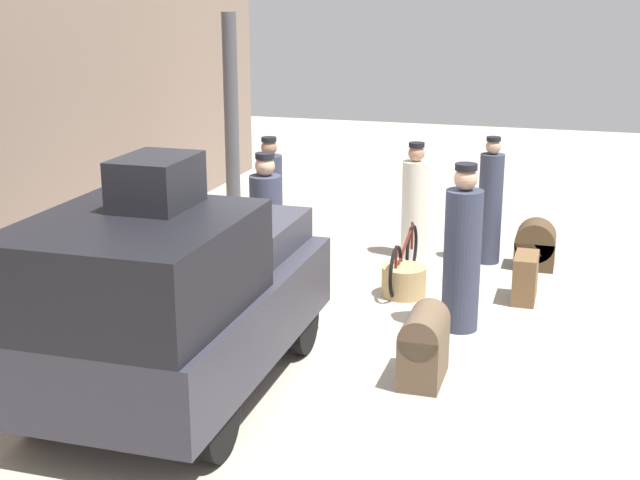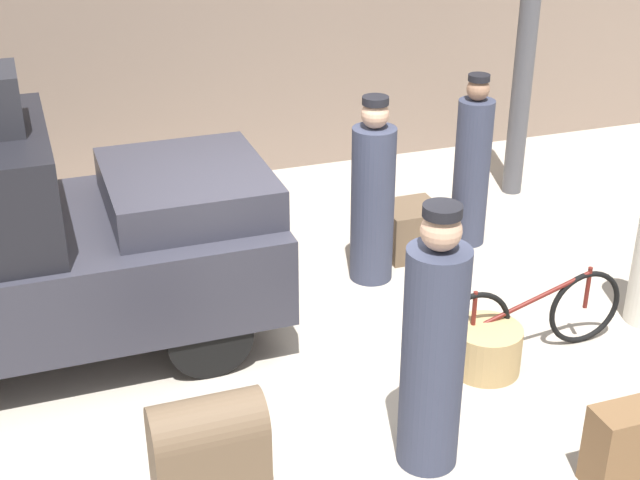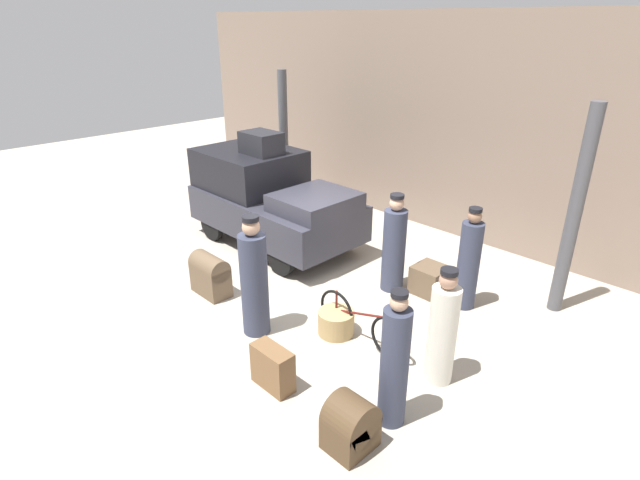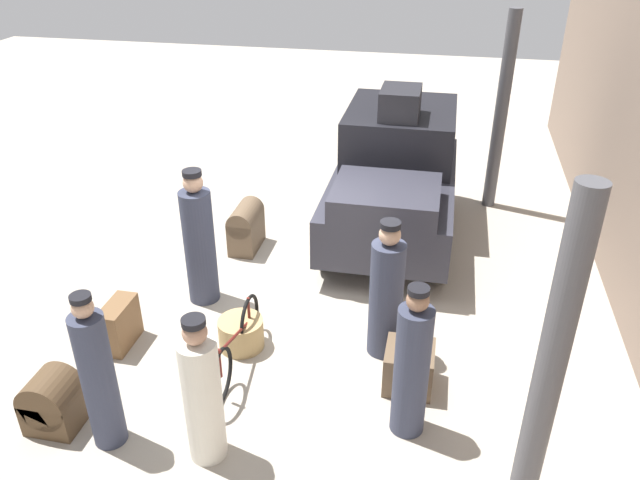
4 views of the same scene
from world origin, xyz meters
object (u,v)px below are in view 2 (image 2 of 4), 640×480
(bicycle, at_px, (530,317))
(porter_standing_middle, at_px, (433,351))
(suitcase_tan_flat, at_px, (632,445))
(suitcase_small_leather, at_px, (410,230))
(porter_carrying_trunk, at_px, (472,168))
(porter_lifting_near_truck, at_px, (373,199))
(trunk_barrel_dark, at_px, (209,447))
(wicker_basket, at_px, (486,349))
(truck, at_px, (12,240))

(bicycle, height_order, porter_standing_middle, porter_standing_middle)
(suitcase_tan_flat, bearing_deg, suitcase_small_leather, 89.53)
(bicycle, bearing_deg, suitcase_small_leather, 94.15)
(porter_carrying_trunk, distance_m, suitcase_tan_flat, 3.58)
(porter_standing_middle, bearing_deg, porter_lifting_near_truck, 76.11)
(porter_carrying_trunk, relative_size, trunk_barrel_dark, 2.37)
(trunk_barrel_dark, relative_size, suitcase_tan_flat, 1.23)
(wicker_basket, xyz_separation_m, porter_carrying_trunk, (0.92, 2.06, 0.60))
(suitcase_small_leather, relative_size, suitcase_tan_flat, 0.92)
(wicker_basket, bearing_deg, truck, 156.09)
(porter_lifting_near_truck, distance_m, porter_carrying_trunk, 1.25)
(truck, height_order, trunk_barrel_dark, truck)
(wicker_basket, relative_size, porter_lifting_near_truck, 0.31)
(porter_lifting_near_truck, xyz_separation_m, suitcase_small_leather, (0.55, 0.34, -0.54))
(wicker_basket, distance_m, porter_carrying_trunk, 2.33)
(truck, height_order, porter_lifting_near_truck, truck)
(truck, distance_m, porter_lifting_near_truck, 3.06)
(wicker_basket, height_order, trunk_barrel_dark, trunk_barrel_dark)
(wicker_basket, relative_size, porter_standing_middle, 0.29)
(trunk_barrel_dark, bearing_deg, truck, 115.05)
(truck, distance_m, trunk_barrel_dark, 2.43)
(bicycle, height_order, suitcase_tan_flat, bicycle)
(bicycle, relative_size, porter_lifting_near_truck, 0.96)
(bicycle, bearing_deg, trunk_barrel_dark, -164.70)
(suitcase_small_leather, bearing_deg, suitcase_tan_flat, -90.47)
(porter_lifting_near_truck, bearing_deg, suitcase_tan_flat, -80.50)
(bicycle, distance_m, suitcase_tan_flat, 1.52)
(porter_lifting_near_truck, distance_m, suitcase_tan_flat, 3.19)
(porter_standing_middle, distance_m, suitcase_tan_flat, 1.41)
(truck, relative_size, suitcase_tan_flat, 6.17)
(wicker_basket, bearing_deg, suitcase_tan_flat, -79.88)
(bicycle, xyz_separation_m, suitcase_small_leather, (-0.14, 1.93, -0.09))
(porter_standing_middle, xyz_separation_m, suitcase_small_leather, (1.16, 2.82, -0.61))
(truck, height_order, porter_standing_middle, porter_standing_middle)
(porter_standing_middle, bearing_deg, wicker_basket, 42.48)
(truck, distance_m, porter_standing_middle, 3.33)
(bicycle, bearing_deg, suitcase_tan_flat, -96.35)
(bicycle, bearing_deg, porter_lifting_near_truck, 113.37)
(truck, xyz_separation_m, suitcase_tan_flat, (3.56, -2.89, -0.69))
(porter_carrying_trunk, height_order, suitcase_small_leather, porter_carrying_trunk)
(bicycle, height_order, trunk_barrel_dark, trunk_barrel_dark)
(truck, bearing_deg, wicker_basket, -23.91)
(truck, relative_size, suitcase_small_leather, 6.72)
(trunk_barrel_dark, xyz_separation_m, suitcase_small_leather, (2.60, 2.68, -0.13))
(wicker_basket, xyz_separation_m, trunk_barrel_dark, (-2.31, -0.66, 0.19))
(porter_lifting_near_truck, bearing_deg, bicycle, -66.63)
(porter_carrying_trunk, height_order, trunk_barrel_dark, porter_carrying_trunk)
(porter_lifting_near_truck, xyz_separation_m, trunk_barrel_dark, (-2.05, -2.34, -0.41))
(trunk_barrel_dark, height_order, suitcase_small_leather, trunk_barrel_dark)
(truck, xyz_separation_m, suitcase_small_leather, (3.59, 0.55, -0.73))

